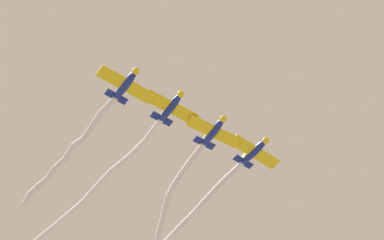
{
  "coord_description": "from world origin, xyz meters",
  "views": [
    {
      "loc": [
        5.22,
        46.4,
        4.18
      ],
      "look_at": [
        -1.26,
        1.11,
        64.87
      ],
      "focal_mm": 62.51,
      "sensor_mm": 36.0,
      "label": 1
    }
  ],
  "objects": [
    {
      "name": "airplane_slot",
      "position": [
        -9.23,
        -2.59,
        65.03
      ],
      "size": [
        6.68,
        5.23,
        1.71
      ],
      "rotation": [
        0.0,
        0.0,
        2.07
      ],
      "color": "navy"
    },
    {
      "name": "airplane_right_wing",
      "position": [
        -3.94,
        -0.05,
        64.73
      ],
      "size": [
        6.84,
        5.29,
        1.71
      ],
      "rotation": [
        0.0,
        0.0,
        1.97
      ],
      "color": "navy"
    },
    {
      "name": "smoke_trail_slot",
      "position": [
        -1.52,
        -18.26,
        65.89
      ],
      "size": [
        14.46,
        27.43,
        2.44
      ],
      "color": "white"
    },
    {
      "name": "airplane_left_wing",
      "position": [
        1.33,
        2.49,
        65.03
      ],
      "size": [
        6.8,
        5.28,
        1.71
      ],
      "rotation": [
        0.0,
        0.0,
        2.0
      ],
      "color": "navy"
    },
    {
      "name": "airplane_lead",
      "position": [
        6.61,
        5.02,
        64.73
      ],
      "size": [
        6.76,
        5.26,
        1.71
      ],
      "rotation": [
        0.0,
        0.0,
        2.03
      ],
      "color": "navy"
    },
    {
      "name": "smoke_trail_lead",
      "position": [
        12.91,
        -6.75,
        65.35
      ],
      "size": [
        11.12,
        19.81,
        2.55
      ],
      "color": "white"
    },
    {
      "name": "smoke_trail_left_wing",
      "position": [
        10.39,
        -14.12,
        66.34
      ],
      "size": [
        17.47,
        29.07,
        3.3
      ],
      "color": "white"
    },
    {
      "name": "smoke_trail_right_wing",
      "position": [
        -0.3,
        -13.05,
        64.51
      ],
      "size": [
        4.75,
        22.53,
        1.54
      ],
      "color": "white"
    }
  ]
}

